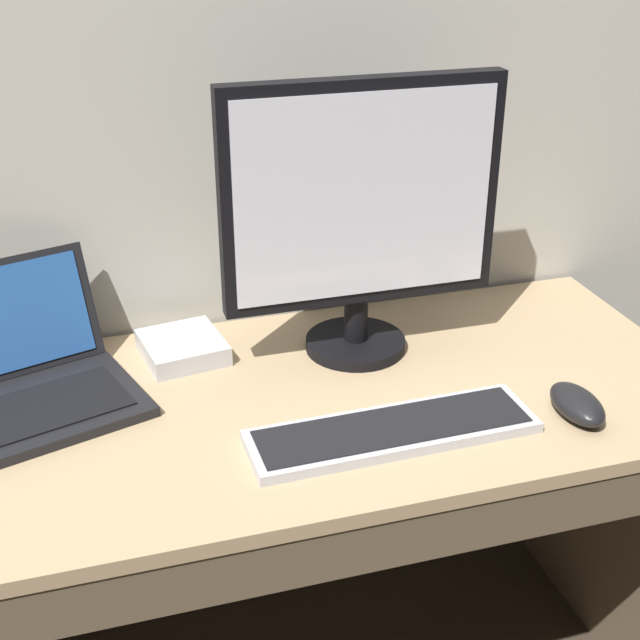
{
  "coord_description": "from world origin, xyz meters",
  "views": [
    {
      "loc": [
        -0.29,
        -1.21,
        1.49
      ],
      "look_at": [
        0.07,
        0.0,
        0.86
      ],
      "focal_mm": 49.33,
      "sensor_mm": 36.0,
      "label": 1
    }
  ],
  "objects_px": {
    "computer_mouse": "(577,404)",
    "external_drive_box": "(183,347)",
    "external_monitor": "(361,211)",
    "laptop_black": "(27,385)",
    "wired_keyboard": "(393,431)"
  },
  "relations": [
    {
      "from": "wired_keyboard",
      "to": "external_drive_box",
      "type": "relative_size",
      "value": 3.15
    },
    {
      "from": "laptop_black",
      "to": "external_drive_box",
      "type": "distance_m",
      "value": 0.28
    },
    {
      "from": "external_monitor",
      "to": "wired_keyboard",
      "type": "height_order",
      "value": "external_monitor"
    },
    {
      "from": "wired_keyboard",
      "to": "computer_mouse",
      "type": "relative_size",
      "value": 3.69
    },
    {
      "from": "external_drive_box",
      "to": "external_monitor",
      "type": "bearing_deg",
      "value": -13.91
    },
    {
      "from": "external_drive_box",
      "to": "laptop_black",
      "type": "bearing_deg",
      "value": -160.74
    },
    {
      "from": "laptop_black",
      "to": "wired_keyboard",
      "type": "height_order",
      "value": "laptop_black"
    },
    {
      "from": "external_monitor",
      "to": "laptop_black",
      "type": "bearing_deg",
      "value": -178.37
    },
    {
      "from": "laptop_black",
      "to": "external_monitor",
      "type": "bearing_deg",
      "value": 1.63
    },
    {
      "from": "external_monitor",
      "to": "external_drive_box",
      "type": "xyz_separation_m",
      "value": [
        -0.31,
        0.08,
        -0.25
      ]
    },
    {
      "from": "computer_mouse",
      "to": "external_drive_box",
      "type": "height_order",
      "value": "computer_mouse"
    },
    {
      "from": "external_drive_box",
      "to": "wired_keyboard",
      "type": "bearing_deg",
      "value": -51.87
    },
    {
      "from": "laptop_black",
      "to": "wired_keyboard",
      "type": "distance_m",
      "value": 0.6
    },
    {
      "from": "wired_keyboard",
      "to": "external_drive_box",
      "type": "height_order",
      "value": "external_drive_box"
    },
    {
      "from": "external_monitor",
      "to": "external_drive_box",
      "type": "relative_size",
      "value": 3.41
    }
  ]
}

